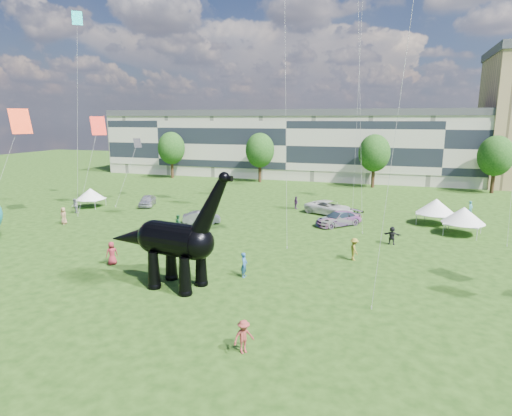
% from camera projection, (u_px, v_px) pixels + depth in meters
% --- Properties ---
extents(ground, '(220.00, 220.00, 0.00)m').
position_uv_depth(ground, '(181.00, 314.00, 25.40)').
color(ground, '#16330C').
rests_on(ground, ground).
extents(terrace_row, '(78.00, 11.00, 12.00)m').
position_uv_depth(terrace_row, '(293.00, 147.00, 84.26)').
color(terrace_row, beige).
rests_on(terrace_row, ground).
extents(tree_far_left, '(5.20, 5.20, 9.44)m').
position_uv_depth(tree_far_left, '(171.00, 146.00, 82.57)').
color(tree_far_left, '#382314').
rests_on(tree_far_left, ground).
extents(tree_mid_left, '(5.20, 5.20, 9.44)m').
position_uv_depth(tree_mid_left, '(260.00, 148.00, 77.06)').
color(tree_mid_left, '#382314').
rests_on(tree_mid_left, ground).
extents(tree_mid_right, '(5.20, 5.20, 9.44)m').
position_uv_depth(tree_mid_right, '(374.00, 150.00, 70.93)').
color(tree_mid_right, '#382314').
rests_on(tree_mid_right, ground).
extents(tree_far_right, '(5.20, 5.20, 9.44)m').
position_uv_depth(tree_far_right, '(496.00, 153.00, 65.42)').
color(tree_far_right, '#382314').
rests_on(tree_far_right, ground).
extents(dinosaur_sculpture, '(10.46, 3.40, 8.51)m').
position_uv_depth(dinosaur_sculpture, '(171.00, 241.00, 29.14)').
color(dinosaur_sculpture, black).
rests_on(dinosaur_sculpture, ground).
extents(car_silver, '(3.12, 4.65, 1.47)m').
position_uv_depth(car_silver, '(147.00, 201.00, 56.65)').
color(car_silver, silver).
rests_on(car_silver, ground).
extents(car_grey, '(4.36, 2.92, 1.36)m').
position_uv_depth(car_grey, '(202.00, 217.00, 47.27)').
color(car_grey, gray).
rests_on(car_grey, ground).
extents(car_white, '(6.57, 4.94, 1.66)m').
position_uv_depth(car_white, '(329.00, 208.00, 51.68)').
color(car_white, silver).
rests_on(car_white, ground).
extents(car_dark, '(5.34, 5.41, 1.57)m').
position_uv_depth(car_dark, '(339.00, 218.00, 46.31)').
color(car_dark, '#595960').
rests_on(car_dark, ground).
extents(gazebo_near, '(5.01, 5.01, 2.84)m').
position_uv_depth(gazebo_near, '(464.00, 215.00, 42.41)').
color(gazebo_near, silver).
rests_on(gazebo_near, ground).
extents(gazebo_far, '(5.26, 5.26, 2.87)m').
position_uv_depth(gazebo_far, '(436.00, 206.00, 46.58)').
color(gazebo_far, white).
rests_on(gazebo_far, ground).
extents(gazebo_left, '(4.07, 4.07, 2.51)m').
position_uv_depth(gazebo_left, '(90.00, 194.00, 55.77)').
color(gazebo_left, white).
rests_on(gazebo_left, ground).
extents(visitors, '(46.81, 37.84, 1.89)m').
position_uv_depth(visitors, '(236.00, 234.00, 39.54)').
color(visitors, black).
rests_on(visitors, ground).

